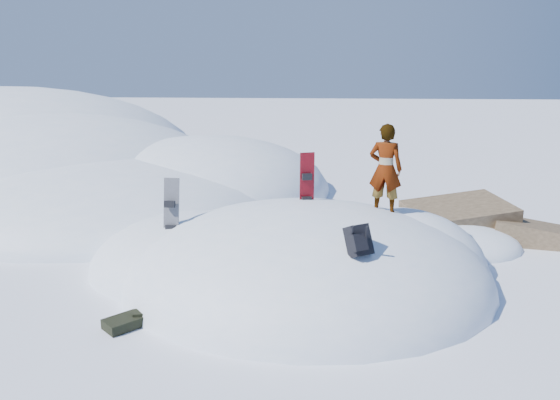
# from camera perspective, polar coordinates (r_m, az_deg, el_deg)

# --- Properties ---
(ground) EXTENTS (120.00, 120.00, 0.00)m
(ground) POSITION_cam_1_polar(r_m,az_deg,el_deg) (10.54, 2.69, -8.57)
(ground) COLOR white
(ground) RESTS_ON ground
(snow_mound) EXTENTS (8.00, 6.00, 3.00)m
(snow_mound) POSITION_cam_1_polar(r_m,az_deg,el_deg) (10.77, 1.81, -8.06)
(snow_mound) COLOR white
(snow_mound) RESTS_ON ground
(snow_ridge) EXTENTS (21.50, 18.50, 6.40)m
(snow_ridge) POSITION_cam_1_polar(r_m,az_deg,el_deg) (22.70, -23.64, 2.50)
(snow_ridge) COLOR white
(snow_ridge) RESTS_ON ground
(rock_outcrop) EXTENTS (4.68, 4.41, 1.68)m
(rock_outcrop) POSITION_cam_1_polar(r_m,az_deg,el_deg) (13.79, 18.84, -3.79)
(rock_outcrop) COLOR brown
(rock_outcrop) RESTS_ON ground
(snowboard_red) EXTENTS (0.29, 0.21, 1.55)m
(snowboard_red) POSITION_cam_1_polar(r_m,az_deg,el_deg) (10.75, 2.81, 0.98)
(snowboard_red) COLOR red
(snowboard_red) RESTS_ON snow_mound
(snowboard_dark) EXTENTS (0.31, 0.33, 1.56)m
(snowboard_dark) POSITION_cam_1_polar(r_m,az_deg,el_deg) (10.57, -11.32, -1.92)
(snowboard_dark) COLOR black
(snowboard_dark) RESTS_ON snow_mound
(backpack) EXTENTS (0.51, 0.56, 0.57)m
(backpack) POSITION_cam_1_polar(r_m,az_deg,el_deg) (8.51, 8.22, -4.25)
(backpack) COLOR black
(backpack) RESTS_ON snow_mound
(gear_pile) EXTENTS (0.78, 0.69, 0.20)m
(gear_pile) POSITION_cam_1_polar(r_m,az_deg,el_deg) (9.14, -15.70, -12.11)
(gear_pile) COLOR black
(gear_pile) RESTS_ON ground
(person) EXTENTS (0.72, 0.57, 1.73)m
(person) POSITION_cam_1_polar(r_m,az_deg,el_deg) (10.56, 10.96, 3.20)
(person) COLOR slate
(person) RESTS_ON snow_mound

